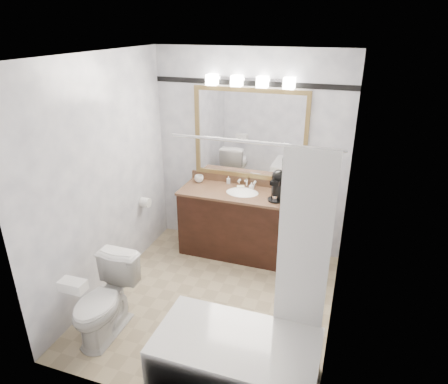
{
  "coord_description": "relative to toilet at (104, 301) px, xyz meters",
  "views": [
    {
      "loc": [
        1.22,
        -3.24,
        2.76
      ],
      "look_at": [
        -0.01,
        0.35,
        1.12
      ],
      "focal_mm": 32.0,
      "sensor_mm": 36.0,
      "label": 1
    }
  ],
  "objects": [
    {
      "name": "vanity_light_bar",
      "position": [
        0.8,
        2.0,
        1.76
      ],
      "size": [
        1.02,
        0.14,
        0.12
      ],
      "color": "silver",
      "rests_on": "room"
    },
    {
      "name": "accent_stripe",
      "position": [
        0.8,
        2.07,
        1.73
      ],
      "size": [
        2.4,
        0.01,
        0.06
      ],
      "primitive_type": "cube",
      "color": "black",
      "rests_on": "room"
    },
    {
      "name": "cup_left",
      "position": [
        0.17,
        1.94,
        0.52
      ],
      "size": [
        0.12,
        0.12,
        0.09
      ],
      "primitive_type": "imported",
      "rotation": [
        0.0,
        0.0,
        0.07
      ],
      "color": "white",
      "rests_on": "vanity"
    },
    {
      "name": "mirror",
      "position": [
        0.8,
        2.06,
        1.13
      ],
      "size": [
        1.4,
        0.04,
        1.1
      ],
      "color": "olive",
      "rests_on": "room"
    },
    {
      "name": "bathtub",
      "position": [
        1.35,
        -0.12,
        -0.09
      ],
      "size": [
        1.3,
        0.75,
        1.96
      ],
      "color": "white",
      "rests_on": "ground"
    },
    {
      "name": "soap_bar",
      "position": [
        0.74,
        1.91,
        0.49
      ],
      "size": [
        0.1,
        0.08,
        0.03
      ],
      "primitive_type": "cube",
      "rotation": [
        0.0,
        0.0,
        0.36
      ],
      "color": "#E9E8C0",
      "rests_on": "vanity"
    },
    {
      "name": "soap_bottle_a",
      "position": [
        0.55,
        2.01,
        0.53
      ],
      "size": [
        0.06,
        0.06,
        0.1
      ],
      "primitive_type": "imported",
      "rotation": [
        0.0,
        0.0,
        0.32
      ],
      "color": "white",
      "rests_on": "vanity"
    },
    {
      "name": "vanity",
      "position": [
        0.8,
        1.79,
        0.07
      ],
      "size": [
        1.53,
        0.58,
        0.97
      ],
      "color": "black",
      "rests_on": "ground"
    },
    {
      "name": "tissue_box",
      "position": [
        0.0,
        -0.35,
        0.42
      ],
      "size": [
        0.22,
        0.12,
        0.09
      ],
      "primitive_type": "cube",
      "rotation": [
        0.0,
        0.0,
        0.01
      ],
      "color": "white",
      "rests_on": "toilet"
    },
    {
      "name": "toilet",
      "position": [
        0.0,
        0.0,
        0.0
      ],
      "size": [
        0.42,
        0.73,
        0.74
      ],
      "primitive_type": "imported",
      "rotation": [
        0.0,
        0.0,
        -0.0
      ],
      "color": "white",
      "rests_on": "ground"
    },
    {
      "name": "coffee_maker",
      "position": [
        1.23,
        1.74,
        0.66
      ],
      "size": [
        0.18,
        0.23,
        0.36
      ],
      "rotation": [
        0.0,
        0.0,
        -0.19
      ],
      "color": "black",
      "rests_on": "vanity"
    },
    {
      "name": "tp_roll",
      "position": [
        -0.34,
        1.44,
        0.33
      ],
      "size": [
        0.11,
        0.12,
        0.12
      ],
      "primitive_type": "cylinder",
      "rotation": [
        0.0,
        1.57,
        0.0
      ],
      "color": "white",
      "rests_on": "room"
    },
    {
      "name": "room",
      "position": [
        0.8,
        0.77,
        0.88
      ],
      "size": [
        2.42,
        2.62,
        2.52
      ],
      "color": "tan",
      "rests_on": "ground"
    },
    {
      "name": "soap_bottle_b",
      "position": [
        0.87,
        1.93,
        0.52
      ],
      "size": [
        0.07,
        0.07,
        0.09
      ],
      "primitive_type": "imported",
      "rotation": [
        0.0,
        0.0,
        0.06
      ],
      "color": "white",
      "rests_on": "vanity"
    }
  ]
}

